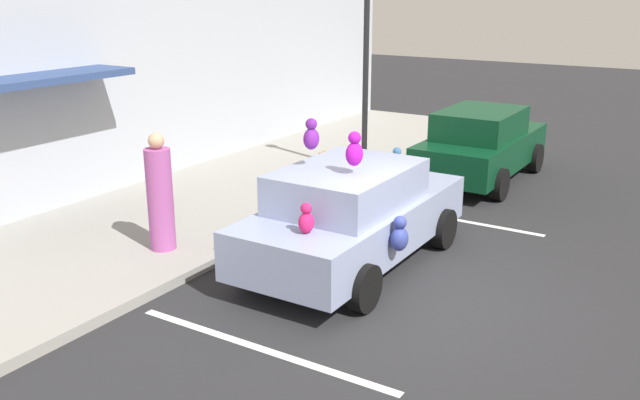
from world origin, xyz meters
The scene contains 10 objects.
ground_plane centered at (0.00, 0.00, 0.00)m, with size 60.00×60.00×0.00m, color #262628.
sidewalk centered at (0.00, 5.00, 0.07)m, with size 24.00×4.00×0.15m, color gray.
storefront_building centered at (-0.01, 7.14, 3.19)m, with size 24.00×1.25×6.40m.
parking_stripe_front centered at (3.53, 1.00, 0.00)m, with size 0.12×3.60×0.01m, color silver.
parking_stripe_rear centered at (-2.01, 1.00, 0.00)m, with size 0.12×3.60×0.01m, color silver.
plush_covered_car centered at (0.75, 1.34, 0.80)m, with size 4.27×2.11×2.24m.
parked_sedan_behind centered at (6.29, 1.33, 0.79)m, with size 4.05×1.86×1.54m.
teddy_bear_on_sidewalk centered at (3.99, 3.87, 0.44)m, with size 0.33×0.28×0.63m.
street_lamp_post centered at (5.10, 3.50, 2.54)m, with size 0.28×0.28×3.90m.
pedestrian_near_shopfront centered at (-0.53, 3.94, 0.98)m, with size 0.39×0.39×1.80m.
Camera 1 is at (-7.67, -3.34, 4.02)m, focal length 38.81 mm.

